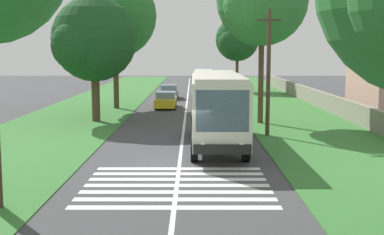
# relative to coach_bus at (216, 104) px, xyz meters

# --- Properties ---
(ground) EXTENTS (160.00, 160.00, 0.00)m
(ground) POSITION_rel_coach_bus_xyz_m (-4.79, 1.80, -2.15)
(ground) COLOR #424244
(grass_verge_left) EXTENTS (120.00, 8.00, 0.04)m
(grass_verge_left) POSITION_rel_coach_bus_xyz_m (10.21, 10.00, -2.13)
(grass_verge_left) COLOR #387533
(grass_verge_left) RESTS_ON ground
(grass_verge_right) EXTENTS (120.00, 8.00, 0.04)m
(grass_verge_right) POSITION_rel_coach_bus_xyz_m (10.21, -6.40, -2.13)
(grass_verge_right) COLOR #387533
(grass_verge_right) RESTS_ON ground
(centre_line) EXTENTS (110.00, 0.16, 0.01)m
(centre_line) POSITION_rel_coach_bus_xyz_m (10.21, 1.80, -2.14)
(centre_line) COLOR silver
(centre_line) RESTS_ON ground
(coach_bus) EXTENTS (11.16, 2.62, 3.73)m
(coach_bus) POSITION_rel_coach_bus_xyz_m (0.00, 0.00, 0.00)
(coach_bus) COLOR silver
(coach_bus) RESTS_ON ground
(zebra_crossing) EXTENTS (5.85, 6.80, 0.01)m
(zebra_crossing) POSITION_rel_coach_bus_xyz_m (-8.08, 1.80, -2.14)
(zebra_crossing) COLOR silver
(zebra_crossing) RESTS_ON ground
(trailing_car_0) EXTENTS (4.30, 1.78, 1.43)m
(trailing_car_0) POSITION_rel_coach_bus_xyz_m (17.62, 3.56, -1.48)
(trailing_car_0) COLOR gold
(trailing_car_0) RESTS_ON ground
(trailing_car_1) EXTENTS (4.30, 1.78, 1.43)m
(trailing_car_1) POSITION_rel_coach_bus_xyz_m (26.48, 3.67, -1.48)
(trailing_car_1) COLOR gray
(trailing_car_1) RESTS_ON ground
(trailing_minibus_0) EXTENTS (6.00, 2.14, 2.53)m
(trailing_minibus_0) POSITION_rel_coach_bus_xyz_m (38.37, -0.12, -0.60)
(trailing_minibus_0) COLOR silver
(trailing_minibus_0) RESTS_ON ground
(roadside_tree_left_1) EXTENTS (6.85, 5.81, 8.56)m
(roadside_tree_left_1) POSITION_rel_coach_bus_xyz_m (9.27, 8.07, 3.39)
(roadside_tree_left_1) COLOR #4C3826
(roadside_tree_left_1) RESTS_ON grass_verge_left
(roadside_tree_left_2) EXTENTS (8.40, 6.96, 11.22)m
(roadside_tree_left_2) POSITION_rel_coach_bus_xyz_m (17.19, 7.95, 5.44)
(roadside_tree_left_2) COLOR #4C3826
(roadside_tree_left_2) RESTS_ON grass_verge_left
(roadside_tree_right_1) EXTENTS (6.84, 6.07, 11.23)m
(roadside_tree_right_1) POSITION_rel_coach_bus_xyz_m (8.30, -3.23, 5.95)
(roadside_tree_right_1) COLOR #4C3826
(roadside_tree_right_1) RESTS_ON grass_verge_right
(roadside_tree_right_2) EXTENTS (6.14, 5.26, 8.85)m
(roadside_tree_right_2) POSITION_rel_coach_bus_xyz_m (36.46, -4.01, 3.98)
(roadside_tree_right_2) COLOR #4C3826
(roadside_tree_right_2) RESTS_ON grass_verge_right
(utility_pole) EXTENTS (0.24, 1.40, 7.17)m
(utility_pole) POSITION_rel_coach_bus_xyz_m (3.03, -3.09, 1.62)
(utility_pole) COLOR #473828
(utility_pole) RESTS_ON grass_verge_right
(roadside_wall) EXTENTS (70.00, 0.40, 1.38)m
(roadside_wall) POSITION_rel_coach_bus_xyz_m (15.21, -9.80, -1.41)
(roadside_wall) COLOR gray
(roadside_wall) RESTS_ON grass_verge_right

